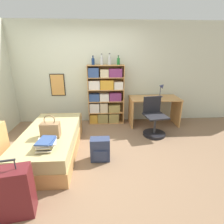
{
  "coord_description": "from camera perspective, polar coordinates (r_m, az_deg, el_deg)",
  "views": [
    {
      "loc": [
        0.28,
        -3.02,
        1.88
      ],
      "look_at": [
        0.48,
        0.2,
        0.75
      ],
      "focal_mm": 28.0,
      "sensor_mm": 36.0,
      "label": 1
    }
  ],
  "objects": [
    {
      "name": "ground_plane",
      "position": [
        3.56,
        -7.66,
        -12.68
      ],
      "size": [
        14.0,
        14.0,
        0.0
      ],
      "primitive_type": "plane",
      "color": "#84664C"
    },
    {
      "name": "wall_back",
      "position": [
        4.75,
        -7.04,
        12.16
      ],
      "size": [
        10.0,
        0.09,
        2.6
      ],
      "color": "beige",
      "rests_on": "ground_plane"
    },
    {
      "name": "bed",
      "position": [
        3.59,
        -19.18,
        -9.16
      ],
      "size": [
        0.96,
        1.97,
        0.47
      ],
      "color": "tan",
      "rests_on": "ground_plane"
    },
    {
      "name": "handbag",
      "position": [
        3.18,
        -19.44,
        -5.44
      ],
      "size": [
        0.31,
        0.17,
        0.41
      ],
      "color": "#93704C",
      "rests_on": "bed"
    },
    {
      "name": "book_stack_on_bed",
      "position": [
        2.89,
        -20.68,
        -9.59
      ],
      "size": [
        0.33,
        0.38,
        0.14
      ],
      "color": "beige",
      "rests_on": "bed"
    },
    {
      "name": "suitcase",
      "position": [
        2.53,
        -31.41,
        -21.94
      ],
      "size": [
        0.62,
        0.35,
        0.77
      ],
      "color": "#5B191E",
      "rests_on": "ground_plane"
    },
    {
      "name": "bookcase",
      "position": [
        4.64,
        -2.26,
        5.19
      ],
      "size": [
        0.93,
        0.29,
        1.55
      ],
      "color": "tan",
      "rests_on": "ground_plane"
    },
    {
      "name": "bottle_green",
      "position": [
        4.54,
        -6.21,
        16.16
      ],
      "size": [
        0.08,
        0.08,
        0.22
      ],
      "color": "navy",
      "rests_on": "bookcase"
    },
    {
      "name": "bottle_brown",
      "position": [
        4.5,
        -3.39,
        16.41
      ],
      "size": [
        0.07,
        0.07,
        0.27
      ],
      "color": "#B7BCC1",
      "rests_on": "bookcase"
    },
    {
      "name": "bottle_clear",
      "position": [
        4.52,
        -0.79,
        16.51
      ],
      "size": [
        0.08,
        0.08,
        0.28
      ],
      "color": "#B7BCC1",
      "rests_on": "bookcase"
    },
    {
      "name": "bottle_blue",
      "position": [
        4.54,
        2.09,
        16.26
      ],
      "size": [
        0.07,
        0.07,
        0.23
      ],
      "color": "#1E6B2D",
      "rests_on": "bookcase"
    },
    {
      "name": "desk",
      "position": [
        4.73,
        13.54,
        2.04
      ],
      "size": [
        1.26,
        0.66,
        0.73
      ],
      "color": "tan",
      "rests_on": "ground_plane"
    },
    {
      "name": "desk_lamp",
      "position": [
        4.75,
        15.95,
        7.58
      ],
      "size": [
        0.19,
        0.14,
        0.37
      ],
      "color": "navy",
      "rests_on": "desk"
    },
    {
      "name": "desk_chair",
      "position": [
        4.2,
        13.54,
        -3.65
      ],
      "size": [
        0.55,
        0.55,
        0.89
      ],
      "color": "black",
      "rests_on": "ground_plane"
    },
    {
      "name": "backpack",
      "position": [
        3.2,
        -3.91,
        -12.12
      ],
      "size": [
        0.35,
        0.24,
        0.42
      ],
      "color": "#2D3856",
      "rests_on": "ground_plane"
    }
  ]
}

